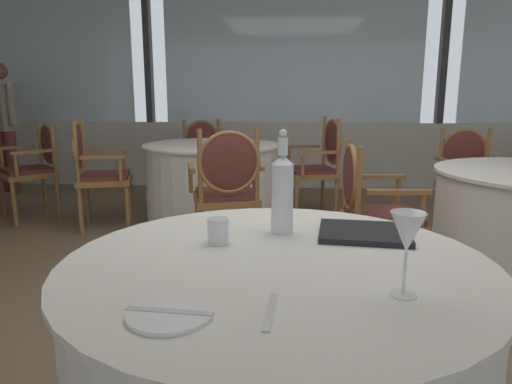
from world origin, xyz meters
The scene contains 19 objects.
ground_plane centered at (0.00, 0.00, 0.00)m, with size 15.25×15.25×0.00m, color #756047.
window_wall_far centered at (0.00, 3.61, 1.10)m, with size 11.73×0.14×2.77m.
foreground_table centered at (-0.02, -1.23, 0.38)m, with size 1.25×1.25×0.75m.
side_plate centered at (-0.24, -1.59, 0.76)m, with size 0.19×0.19×0.01m, color white.
butter_knife centered at (-0.24, -1.59, 0.76)m, with size 0.20×0.02×0.00m, color silver.
dinner_fork centered at (-0.02, -1.56, 0.76)m, with size 0.18×0.02×0.00m, color silver.
water_bottle centered at (-0.01, -0.95, 0.90)m, with size 0.08×0.08×0.36m.
wine_glass centered at (0.29, -1.45, 0.91)m, with size 0.08×0.08×0.20m.
water_tumbler centered at (-0.21, -1.09, 0.79)m, with size 0.07×0.07×0.08m, color white.
menu_book centered at (0.27, -0.97, 0.76)m, with size 0.30×0.25×0.02m, color black.
dining_chair_0_0 centered at (-2.51, 1.88, 0.56)m, with size 0.66×0.66×0.94m.
dining_chair_1_0 centered at (0.51, 0.39, 0.54)m, with size 0.50×0.56×0.93m.
dining_chair_1_3 centered at (1.51, 1.53, 0.55)m, with size 0.56×0.50×0.94m.
background_table_3 centered at (-0.74, 1.84, 0.38)m, with size 1.29×1.29×0.75m.
dining_chair_3_0 centered at (0.30, 2.13, 0.57)m, with size 0.57×0.62×0.99m.
dining_chair_3_1 centered at (-1.03, 2.86, 0.55)m, with size 0.62×0.57×0.92m.
dining_chair_3_2 centered at (-1.78, 1.55, 0.58)m, with size 0.57×0.62×0.99m.
dining_chair_3_3 centered at (-0.45, 0.80, 0.57)m, with size 0.62×0.57×0.99m.
diner_person_1 centered at (-3.50, 3.00, 0.89)m, with size 0.47×0.36×1.58m.
Camera 1 is at (0.02, -2.51, 1.23)m, focal length 32.74 mm.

